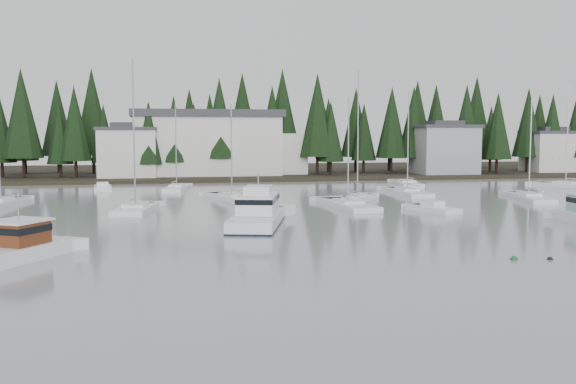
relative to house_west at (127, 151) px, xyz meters
name	(u,v)px	position (x,y,z in m)	size (l,w,h in m)	color
ground	(435,293)	(18.00, -79.00, -4.65)	(260.00, 260.00, 0.00)	#8F989A
far_shore_land	(228,172)	(18.00, 18.00, -4.65)	(240.00, 54.00, 1.00)	black
conifer_treeline	(235,176)	(18.00, 7.00, -4.65)	(200.00, 22.00, 20.00)	black
house_west	(127,151)	(0.00, 0.00, 0.00)	(9.54, 7.42, 8.75)	silver
house_east_a	(444,148)	(54.00, -1.00, 0.25)	(10.60, 8.48, 9.25)	#999EA0
house_east_b	(551,150)	(76.00, 1.00, -0.25)	(9.54, 7.42, 8.25)	silver
harbor_inn	(219,144)	(15.04, 3.34, 1.12)	(29.50, 11.50, 10.90)	silver
lobster_boat_brown	(1,254)	(-3.35, -67.85, -4.15)	(7.16, 9.21, 4.43)	white
cabin_cruiser_center	(258,216)	(13.15, -55.49, -3.93)	(6.36, 11.81, 4.85)	white
sailboat_0	(529,199)	(46.08, -40.76, -4.59)	(4.93, 11.09, 13.32)	white
sailboat_1	(407,194)	(35.03, -32.08, -4.59)	(2.96, 10.35, 13.14)	white
sailboat_3	(357,201)	(26.45, -39.28, -4.56)	(6.80, 9.42, 14.74)	white
sailboat_4	(565,186)	(60.70, -26.08, -4.57)	(5.99, 8.85, 14.52)	white
sailboat_6	(1,205)	(-10.84, -35.95, -4.59)	(3.94, 9.72, 11.91)	white
sailboat_7	(177,190)	(7.36, -20.67, -4.59)	(4.03, 9.18, 11.87)	white
sailboat_8	(232,200)	(13.13, -35.40, -4.60)	(5.80, 11.03, 11.18)	white
sailboat_10	(135,211)	(3.07, -44.17, -4.57)	(4.34, 8.50, 14.75)	white
sailboat_11	(407,185)	(40.28, -18.70, -4.60)	(4.62, 10.23, 11.91)	white
sailboat_12	(348,207)	(23.91, -44.35, -4.61)	(3.85, 10.96, 11.53)	white
runabout_1	(433,210)	(30.73, -49.56, -4.52)	(3.94, 5.94, 1.42)	white
runabout_3	(103,189)	(-2.24, -18.63, -4.52)	(2.66, 5.41, 1.42)	white
mooring_buoy_green	(514,260)	(25.70, -72.57, -4.65)	(0.45, 0.45, 0.45)	#145933
mooring_buoy_dark	(550,260)	(27.77, -72.95, -4.65)	(0.36, 0.36, 0.36)	black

